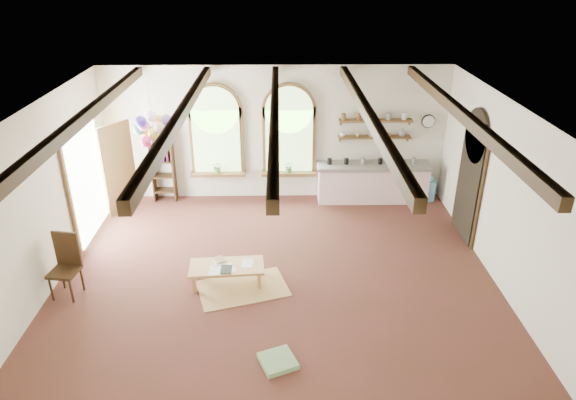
{
  "coord_description": "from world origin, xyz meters",
  "views": [
    {
      "loc": [
        0.07,
        -8.04,
        5.41
      ],
      "look_at": [
        0.23,
        0.6,
        1.26
      ],
      "focal_mm": 32.0,
      "sensor_mm": 36.0,
      "label": 1
    }
  ],
  "objects_px": {
    "kitchen_counter": "(372,182)",
    "side_chair": "(67,278)",
    "coffee_table": "(227,268)",
    "balloon_cluster": "(153,128)"
  },
  "relations": [
    {
      "from": "coffee_table",
      "to": "kitchen_counter",
      "type": "bearing_deg",
      "value": 47.25
    },
    {
      "from": "kitchen_counter",
      "to": "balloon_cluster",
      "type": "distance_m",
      "value": 5.29
    },
    {
      "from": "side_chair",
      "to": "kitchen_counter",
      "type": "bearing_deg",
      "value": 32.12
    },
    {
      "from": "coffee_table",
      "to": "balloon_cluster",
      "type": "relative_size",
      "value": 1.2
    },
    {
      "from": "kitchen_counter",
      "to": "coffee_table",
      "type": "distance_m",
      "value": 4.7
    },
    {
      "from": "kitchen_counter",
      "to": "side_chair",
      "type": "relative_size",
      "value": 2.33
    },
    {
      "from": "kitchen_counter",
      "to": "side_chair",
      "type": "xyz_separation_m",
      "value": [
        -5.95,
        -3.73,
        -0.14
      ]
    },
    {
      "from": "kitchen_counter",
      "to": "coffee_table",
      "type": "relative_size",
      "value": 1.96
    },
    {
      "from": "kitchen_counter",
      "to": "coffee_table",
      "type": "xyz_separation_m",
      "value": [
        -3.19,
        -3.45,
        -0.14
      ]
    },
    {
      "from": "coffee_table",
      "to": "balloon_cluster",
      "type": "xyz_separation_m",
      "value": [
        -1.51,
        1.9,
        2.02
      ]
    }
  ]
}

